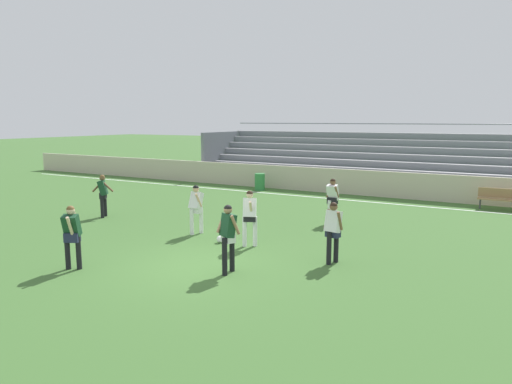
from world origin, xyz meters
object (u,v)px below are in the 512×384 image
player_dark_pressing_high (103,192)px  player_white_deep_cover (333,227)px  bench_far_right (501,197)px  player_dark_on_ball (228,233)px  trash_bin (260,182)px  player_white_wide_left (196,205)px  bleacher_stand (419,161)px  soccer_ball (220,239)px  player_white_challenging (250,213)px  player_white_trailing_run (333,197)px  player_dark_wide_right (72,232)px

player_dark_pressing_high → player_white_deep_cover: bearing=-7.5°
bench_far_right → player_dark_on_ball: size_ratio=1.05×
trash_bin → player_white_deep_cover: player_white_deep_cover is taller
player_white_wide_left → bleacher_stand: bearing=71.7°
player_dark_on_ball → soccer_ball: size_ratio=7.81×
bench_far_right → player_white_deep_cover: size_ratio=1.10×
bench_far_right → soccer_ball: 12.53m
player_white_wide_left → player_dark_on_ball: 4.23m
player_dark_on_ball → player_dark_pressing_high: (-7.87, 3.32, -0.04)m
player_white_wide_left → player_dark_pressing_high: 4.80m
bench_far_right → soccer_ball: size_ratio=8.18×
player_white_challenging → player_white_deep_cover: (2.74, -0.38, -0.03)m
player_dark_on_ball → player_white_deep_cover: 2.82m
player_white_trailing_run → soccer_ball: bearing=-115.1°
player_dark_pressing_high → player_dark_on_ball: bearing=-22.9°
player_white_deep_cover → soccer_ball: size_ratio=7.45×
player_dark_on_ball → player_dark_pressing_high: bearing=157.1°
player_white_challenging → player_white_trailing_run: (1.03, 4.22, -0.03)m
player_dark_pressing_high → player_dark_wide_right: 6.56m
player_dark_on_ball → soccer_ball: (-1.79, 2.31, -0.92)m
player_dark_on_ball → soccer_ball: bearing=127.7°
player_dark_pressing_high → player_white_deep_cover: player_dark_pressing_high is taller
player_dark_on_ball → bench_far_right: bearing=66.1°
player_dark_on_ball → player_dark_pressing_high: size_ratio=1.04×
player_white_wide_left → player_white_deep_cover: player_white_deep_cover is taller
player_white_wide_left → player_dark_wide_right: player_dark_wide_right is taller
bench_far_right → player_dark_on_ball: bearing=-113.9°
player_white_trailing_run → soccer_ball: size_ratio=7.48×
bleacher_stand → player_white_deep_cover: (0.53, -14.51, -0.59)m
player_dark_wide_right → player_white_trailing_run: bearing=65.1°
player_dark_on_ball → player_dark_wide_right: size_ratio=1.05×
bleacher_stand → trash_bin: (-7.40, -4.10, -1.11)m
player_dark_on_ball → player_white_deep_cover: bearing=46.1°
player_white_wide_left → soccer_ball: 1.67m
bleacher_stand → player_dark_wide_right: (-5.02, -18.19, -0.59)m
player_white_challenging → soccer_ball: 1.35m
bleacher_stand → soccer_ball: bleacher_stand is taller
player_white_challenging → soccer_ball: size_ratio=7.67×
player_white_wide_left → bench_far_right: bearing=48.1°
player_white_deep_cover → trash_bin: bearing=127.3°
bench_far_right → player_white_deep_cover: 11.05m
player_white_wide_left → player_white_deep_cover: size_ratio=1.00×
trash_bin → player_white_challenging: 11.30m
trash_bin → player_white_wide_left: bearing=-73.2°
trash_bin → bleacher_stand: bearing=29.0°
player_white_wide_left → player_white_challenging: size_ratio=0.97×
bleacher_stand → player_dark_pressing_high: 16.17m
player_white_wide_left → player_dark_on_ball: size_ratio=0.95×
trash_bin → soccer_ball: 10.96m
player_white_deep_cover → player_dark_on_ball: bearing=-133.9°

